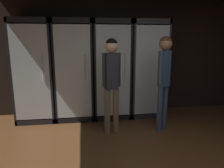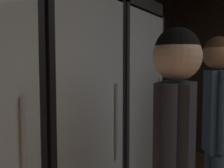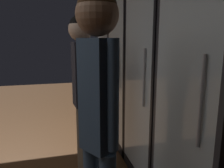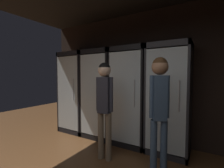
% 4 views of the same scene
% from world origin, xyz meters
% --- Properties ---
extents(wall_back, '(6.00, 0.06, 2.80)m').
position_xyz_m(wall_back, '(0.00, 3.03, 1.40)').
color(wall_back, black).
rests_on(wall_back, ground).
extents(cooler_center, '(0.74, 0.65, 2.00)m').
position_xyz_m(cooler_center, '(-0.57, 2.71, 0.98)').
color(cooler_center, black).
rests_on(cooler_center, ground).
extents(cooler_right, '(0.74, 0.65, 2.00)m').
position_xyz_m(cooler_right, '(0.19, 2.71, 0.99)').
color(cooler_right, '#2B2B30').
rests_on(cooler_right, ground).
extents(shopper_near, '(0.31, 0.22, 1.64)m').
position_xyz_m(shopper_near, '(-0.68, 1.85, 1.04)').
color(shopper_near, '#72604C').
rests_on(shopper_near, ground).
extents(shopper_far, '(0.24, 0.22, 1.67)m').
position_xyz_m(shopper_far, '(0.23, 1.82, 1.08)').
color(shopper_far, '#384C66').
rests_on(shopper_far, ground).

